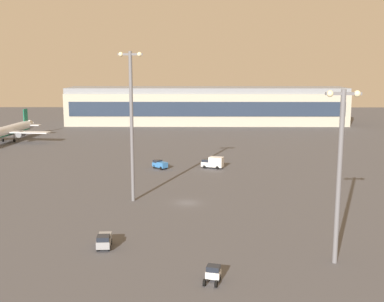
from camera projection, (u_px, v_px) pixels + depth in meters
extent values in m
plane|color=#4C4C51|center=(187.00, 203.00, 99.34)|extent=(416.00, 416.00, 0.00)
cube|color=#B2AD99|center=(206.00, 108.00, 223.13)|extent=(123.04, 22.00, 14.00)
cube|color=#263347|center=(207.00, 109.00, 211.98)|extent=(118.12, 0.40, 6.16)
cube|color=gray|center=(206.00, 90.00, 221.66)|extent=(123.04, 19.80, 2.40)
cylinder|color=silver|center=(5.00, 132.00, 170.96)|extent=(7.55, 34.92, 3.67)
cone|color=silver|center=(29.00, 125.00, 189.24)|extent=(3.58, 3.05, 3.30)
cube|color=silver|center=(6.00, 132.00, 171.94)|extent=(31.10, 7.30, 0.34)
cube|color=silver|center=(26.00, 125.00, 187.41)|extent=(10.80, 3.49, 0.34)
cube|color=#146B4C|center=(26.00, 117.00, 186.61)|extent=(0.63, 3.10, 6.27)
cylinder|color=slate|center=(21.00, 134.00, 171.43)|extent=(2.50, 3.69, 2.12)
cube|color=#146B4C|center=(5.00, 135.00, 171.14)|extent=(6.87, 32.11, 0.35)
cylinder|color=#333338|center=(14.00, 136.00, 173.37)|extent=(0.27, 0.27, 3.42)
cylinder|color=black|center=(14.00, 141.00, 173.68)|extent=(0.50, 1.10, 1.06)
cylinder|color=#333338|center=(3.00, 135.00, 173.87)|extent=(0.27, 0.27, 3.42)
cylinder|color=black|center=(3.00, 140.00, 174.18)|extent=(0.50, 1.10, 1.06)
cube|color=#3372BF|center=(158.00, 164.00, 131.32)|extent=(2.90, 2.90, 1.10)
cube|color=#1E232D|center=(158.00, 161.00, 131.16)|extent=(2.61, 2.61, 0.70)
cube|color=#3372BF|center=(162.00, 165.00, 129.97)|extent=(3.06, 3.05, 1.40)
cylinder|color=black|center=(154.00, 167.00, 131.04)|extent=(0.85, 0.85, 0.90)
cylinder|color=black|center=(159.00, 166.00, 132.22)|extent=(0.85, 0.85, 0.90)
cylinder|color=black|center=(161.00, 168.00, 129.16)|extent=(0.85, 0.85, 0.90)
cylinder|color=black|center=(166.00, 167.00, 130.33)|extent=(0.85, 0.85, 0.90)
cube|color=white|center=(207.00, 164.00, 131.72)|extent=(3.40, 3.19, 1.20)
cube|color=#1E232D|center=(207.00, 160.00, 131.55)|extent=(3.02, 2.90, 0.70)
cube|color=white|center=(216.00, 162.00, 130.75)|extent=(4.17, 3.39, 2.60)
cylinder|color=black|center=(205.00, 167.00, 130.99)|extent=(0.95, 0.59, 0.90)
cylinder|color=black|center=(207.00, 165.00, 132.93)|extent=(0.95, 0.59, 0.90)
cylinder|color=black|center=(217.00, 168.00, 129.79)|extent=(0.95, 0.59, 0.90)
cylinder|color=black|center=(220.00, 166.00, 131.73)|extent=(0.95, 0.59, 0.90)
cube|color=white|center=(213.00, 274.00, 63.99)|extent=(2.13, 1.99, 0.90)
cube|color=#1E232D|center=(213.00, 268.00, 63.84)|extent=(1.95, 1.77, 0.70)
cylinder|color=black|center=(208.00, 276.00, 64.46)|extent=(0.51, 0.95, 0.90)
cylinder|color=black|center=(219.00, 277.00, 64.10)|extent=(0.51, 0.95, 0.90)
cylinder|color=black|center=(204.00, 283.00, 62.51)|extent=(0.51, 0.95, 0.90)
cylinder|color=black|center=(216.00, 284.00, 62.14)|extent=(0.51, 0.95, 0.90)
cube|color=gray|center=(103.00, 244.00, 74.29)|extent=(2.14, 2.23, 1.10)
cube|color=#1E232D|center=(103.00, 238.00, 74.13)|extent=(1.96, 1.97, 0.70)
cube|color=gray|center=(105.00, 238.00, 76.12)|extent=(2.08, 2.53, 1.40)
cylinder|color=black|center=(109.00, 248.00, 74.15)|extent=(0.36, 0.92, 0.90)
cylinder|color=black|center=(98.00, 248.00, 74.05)|extent=(0.36, 0.92, 0.90)
cylinder|color=black|center=(111.00, 241.00, 76.79)|extent=(0.36, 0.92, 0.90)
cylinder|color=black|center=(100.00, 242.00, 76.69)|extent=(0.36, 0.92, 0.90)
cylinder|color=slate|center=(339.00, 179.00, 67.70)|extent=(0.70, 0.70, 24.27)
cube|color=slate|center=(344.00, 94.00, 65.64)|extent=(4.80, 0.40, 0.40)
sphere|color=#F9EAB2|center=(330.00, 94.00, 65.65)|extent=(0.90, 0.90, 0.90)
sphere|color=#F9EAB2|center=(357.00, 94.00, 65.62)|extent=(0.90, 0.90, 0.90)
cylinder|color=slate|center=(132.00, 128.00, 98.17)|extent=(0.70, 0.70, 29.78)
cube|color=slate|center=(130.00, 54.00, 95.62)|extent=(4.80, 0.40, 0.40)
sphere|color=#F9EAB2|center=(121.00, 54.00, 95.63)|extent=(0.90, 0.90, 0.90)
sphere|color=#F9EAB2|center=(139.00, 54.00, 95.60)|extent=(0.90, 0.90, 0.90)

